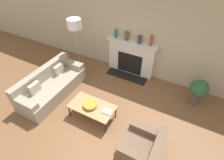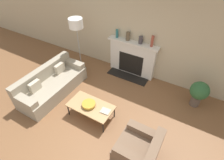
{
  "view_description": "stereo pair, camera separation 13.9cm",
  "coord_description": "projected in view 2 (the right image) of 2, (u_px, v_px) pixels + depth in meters",
  "views": [
    {
      "loc": [
        1.54,
        -1.96,
        3.67
      ],
      "look_at": [
        -0.27,
        1.43,
        0.45
      ],
      "focal_mm": 28.0,
      "sensor_mm": 36.0,
      "label": 1
    },
    {
      "loc": [
        1.66,
        -1.89,
        3.67
      ],
      "look_at": [
        -0.27,
        1.43,
        0.45
      ],
      "focal_mm": 28.0,
      "sensor_mm": 36.0,
      "label": 2
    }
  ],
  "objects": [
    {
      "name": "potted_plant",
      "position": [
        199.0,
        92.0,
        4.6
      ],
      "size": [
        0.49,
        0.49,
        0.77
      ],
      "color": "brown",
      "rests_on": "ground_plane"
    },
    {
      "name": "mantel_vase_center_right",
      "position": [
        141.0,
        40.0,
        5.15
      ],
      "size": [
        0.12,
        0.12,
        0.23
      ],
      "color": "#3D383D",
      "rests_on": "fireplace"
    },
    {
      "name": "ground_plane",
      "position": [
        92.0,
        130.0,
        4.25
      ],
      "size": [
        18.0,
        18.0,
        0.0
      ],
      "primitive_type": "plane",
      "color": "brown"
    },
    {
      "name": "fireplace",
      "position": [
        132.0,
        58.0,
        5.68
      ],
      "size": [
        1.64,
        0.59,
        1.16
      ],
      "color": "silver",
      "rests_on": "ground_plane"
    },
    {
      "name": "mantel_vase_right",
      "position": [
        152.0,
        41.0,
        4.98
      ],
      "size": [
        0.08,
        0.08,
        0.33
      ],
      "color": "brown",
      "rests_on": "fireplace"
    },
    {
      "name": "coffee_table",
      "position": [
        91.0,
        106.0,
        4.37
      ],
      "size": [
        1.14,
        0.61,
        0.39
      ],
      "color": "tan",
      "rests_on": "ground_plane"
    },
    {
      "name": "mantel_vase_left",
      "position": [
        117.0,
        34.0,
        5.44
      ],
      "size": [
        0.09,
        0.09,
        0.26
      ],
      "color": "#28666B",
      "rests_on": "fireplace"
    },
    {
      "name": "mantel_vase_center_left",
      "position": [
        128.0,
        36.0,
        5.3
      ],
      "size": [
        0.12,
        0.12,
        0.26
      ],
      "color": "brown",
      "rests_on": "fireplace"
    },
    {
      "name": "floor_lamp",
      "position": [
        76.0,
        27.0,
        5.17
      ],
      "size": [
        0.42,
        0.42,
        1.82
      ],
      "color": "gray",
      "rests_on": "ground_plane"
    },
    {
      "name": "book",
      "position": [
        105.0,
        111.0,
        4.2
      ],
      "size": [
        0.24,
        0.2,
        0.02
      ],
      "rotation": [
        0.0,
        0.0,
        0.1
      ],
      "color": "#B2A893",
      "rests_on": "coffee_table"
    },
    {
      "name": "wall_back",
      "position": [
        142.0,
        32.0,
        5.13
      ],
      "size": [
        18.0,
        0.06,
        2.9
      ],
      "color": "#BCAD8E",
      "rests_on": "ground_plane"
    },
    {
      "name": "couch",
      "position": [
        52.0,
        84.0,
        5.12
      ],
      "size": [
        0.85,
        2.1,
        0.78
      ],
      "rotation": [
        0.0,
        0.0,
        1.57
      ],
      "color": "#9E937F",
      "rests_on": "ground_plane"
    },
    {
      "name": "armchair_near",
      "position": [
        139.0,
        149.0,
        3.57
      ],
      "size": [
        0.83,
        0.83,
        0.74
      ],
      "rotation": [
        0.0,
        0.0,
        -1.57
      ],
      "color": "brown",
      "rests_on": "ground_plane"
    },
    {
      "name": "bowl",
      "position": [
        89.0,
        104.0,
        4.31
      ],
      "size": [
        0.34,
        0.34,
        0.09
      ],
      "color": "#BC8E2D",
      "rests_on": "coffee_table"
    }
  ]
}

